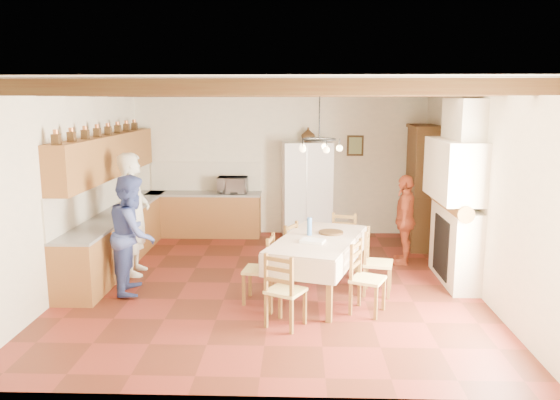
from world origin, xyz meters
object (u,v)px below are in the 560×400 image
at_px(chair_right_far, 378,262).
at_px(chair_end_far, 342,244).
at_px(dining_table, 318,244).
at_px(chair_left_near, 259,268).
at_px(person_woman_red, 405,219).
at_px(microwave, 233,185).
at_px(chair_left_far, 281,253).
at_px(chair_right_near, 368,278).
at_px(chair_end_near, 286,289).
at_px(hutch, 422,186).
at_px(refrigerator, 306,189).
at_px(person_man, 135,214).
at_px(person_woman_blue, 133,234).

xyz_separation_m(chair_right_far, chair_end_far, (-0.44, 0.96, 0.00)).
xyz_separation_m(dining_table, chair_left_near, (-0.83, -0.26, -0.29)).
distance_m(chair_end_far, person_woman_red, 1.29).
height_order(chair_left_near, microwave, microwave).
height_order(chair_left_far, chair_right_near, same).
height_order(chair_end_near, microwave, microwave).
relative_size(hutch, chair_left_near, 2.41).
bearing_deg(chair_end_far, hutch, 60.55).
xyz_separation_m(chair_left_far, chair_end_far, (0.97, 0.52, 0.00)).
height_order(hutch, chair_left_far, hutch).
xyz_separation_m(refrigerator, person_man, (-2.78, -2.64, 0.01)).
xyz_separation_m(chair_end_far, person_woman_blue, (-3.12, -0.95, 0.39)).
distance_m(dining_table, microwave, 3.83).
distance_m(chair_left_far, microwave, 3.16).
distance_m(dining_table, chair_right_near, 0.94).
bearing_deg(chair_right_far, refrigerator, 28.73).
height_order(refrigerator, dining_table, refrigerator).
bearing_deg(microwave, chair_end_near, -74.21).
xyz_separation_m(hutch, chair_left_near, (-2.91, -3.09, -0.68)).
height_order(hutch, person_woman_blue, hutch).
height_order(chair_end_far, microwave, microwave).
distance_m(dining_table, chair_left_near, 0.92).
bearing_deg(microwave, refrigerator, 5.28).
bearing_deg(person_woman_blue, chair_end_far, -80.75).
bearing_deg(person_woman_blue, chair_left_near, -109.09).
bearing_deg(chair_left_near, chair_right_near, 85.24).
distance_m(chair_right_near, chair_end_near, 1.17).
xyz_separation_m(chair_left_near, person_woman_red, (2.37, 1.90, 0.29)).
bearing_deg(chair_end_far, chair_left_far, -138.33).
bearing_deg(microwave, chair_right_far, -52.24).
relative_size(dining_table, person_woman_blue, 1.25).
height_order(chair_left_far, chair_end_far, same).
xyz_separation_m(person_woman_blue, microwave, (1.07, 3.34, 0.20)).
distance_m(chair_right_near, chair_right_far, 0.76).
relative_size(hutch, chair_end_far, 2.41).
bearing_deg(chair_left_far, chair_end_near, 30.92).
relative_size(chair_left_near, microwave, 1.62).
relative_size(dining_table, chair_end_near, 2.26).
distance_m(chair_end_far, person_man, 3.37).
bearing_deg(chair_end_far, microwave, 144.19).
bearing_deg(chair_right_near, refrigerator, 34.78).
height_order(chair_left_far, chair_right_far, same).
distance_m(chair_left_near, chair_left_far, 0.86).
relative_size(chair_end_near, microwave, 1.62).
xyz_separation_m(hutch, microwave, (-3.70, 0.63, -0.09)).
relative_size(refrigerator, hutch, 0.84).
bearing_deg(chair_right_near, person_woman_blue, 102.13).
xyz_separation_m(chair_left_near, person_woman_blue, (-1.86, 0.37, 0.39)).
bearing_deg(chair_end_far, chair_end_near, -98.31).
distance_m(chair_end_near, chair_end_far, 2.31).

